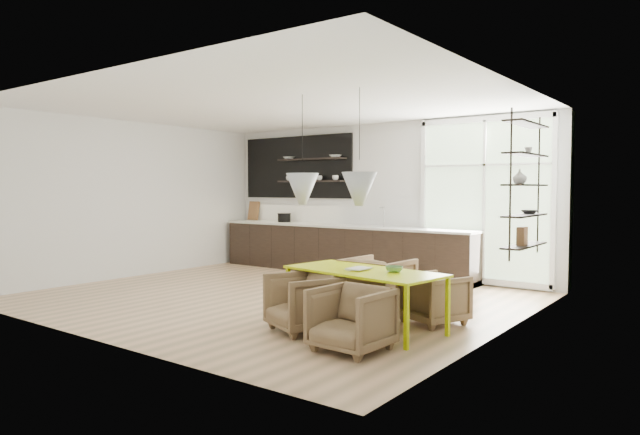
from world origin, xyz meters
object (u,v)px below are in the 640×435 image
Objects in this scene: armchair_back_left at (378,284)px; wire_stool at (302,295)px; armchair_front_left at (303,302)px; armchair_front_right at (351,319)px; armchair_back_right at (434,298)px; dining_table at (364,274)px.

armchair_back_left is 1.05m from wire_stool.
armchair_front_left reaches higher than wire_stool.
armchair_back_right is at bearing 87.38° from armchair_front_right.
dining_table is 1.02m from armchair_front_right.
armchair_front_left is 1.02× the size of armchair_front_right.
armchair_front_left is at bearing 71.99° from armchair_back_right.
armchair_back_left is 1.87× the size of wire_stool.
wire_stool is at bearing -175.74° from dining_table.
armchair_back_right is 0.92× the size of armchair_front_left.
armchair_front_right is at bearing 2.75° from armchair_front_left.
armchair_back_left is 1.09× the size of armchair_front_left.
armchair_front_left is 1.71× the size of wire_stool.
wire_stool is (-0.99, 0.07, -0.37)m from dining_table.
armchair_front_right is (0.41, -0.88, -0.32)m from dining_table.
armchair_back_right is 1.60m from armchair_front_right.
armchair_back_left is (-0.33, 0.88, -0.28)m from dining_table.
armchair_front_left is at bearing -124.08° from dining_table.
armchair_back_right is 1.58× the size of wire_stool.
armchair_back_left reaches higher than wire_stool.
dining_table is at bearing 71.37° from armchair_front_left.
armchair_front_right is 1.69m from wire_stool.
dining_table is 2.48× the size of armchair_back_left.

